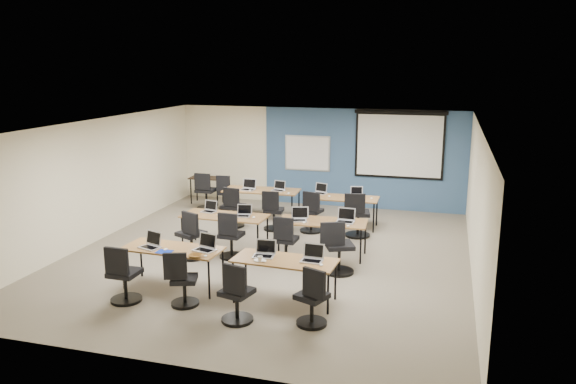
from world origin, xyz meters
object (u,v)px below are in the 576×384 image
(laptop_2, at_px, (264,252))
(laptop_9, at_px, (279,188))
(training_table_back_right, at_px, (343,199))
(training_table_mid_right, at_px, (322,223))
(task_chair_7, at_px, (338,252))
(task_chair_6, at_px, (285,244))
(laptop_10, at_px, (320,191))
(whiteboard, at_px, (307,153))
(task_chair_2, at_px, (236,298))
(laptop_7, at_px, (346,219))
(training_table_front_right, at_px, (285,262))
(task_chair_8, at_px, (233,210))
(task_chair_1, at_px, (182,284))
(training_table_front_left, at_px, (172,250))
(laptop_6, at_px, (299,217))
(laptop_5, at_px, (243,213))
(utility_table, at_px, (207,181))
(task_chair_3, at_px, (312,302))
(task_chair_4, at_px, (191,239))
(spare_chair_a, at_px, (226,195))
(laptop_4, at_px, (209,209))
(task_chair_5, at_px, (231,239))
(spare_chair_b, at_px, (205,194))
(training_table_mid_left, at_px, (225,217))
(projector_screen, at_px, (399,141))
(task_chair_9, at_px, (273,214))
(laptop_1, at_px, (206,246))
(laptop_11, at_px, (356,194))
(task_chair_0, at_px, (123,279))
(laptop_8, at_px, (248,187))
(task_chair_10, at_px, (311,215))
(laptop_3, at_px, (313,257))

(laptop_2, relative_size, laptop_9, 1.09)
(training_table_back_right, distance_m, laptop_9, 1.72)
(training_table_mid_right, xyz_separation_m, task_chair_7, (0.51, -0.95, -0.25))
(task_chair_6, distance_m, laptop_10, 3.15)
(whiteboard, height_order, task_chair_2, whiteboard)
(laptop_7, relative_size, task_chair_7, 0.35)
(whiteboard, height_order, laptop_7, whiteboard)
(training_table_front_right, distance_m, task_chair_8, 4.57)
(task_chair_1, xyz_separation_m, task_chair_7, (2.15, 2.13, 0.05))
(training_table_front_left, bearing_deg, task_chair_8, 98.04)
(laptop_7, bearing_deg, laptop_6, -169.98)
(laptop_5, distance_m, utility_table, 4.28)
(task_chair_1, bearing_deg, task_chair_3, -21.09)
(training_table_back_right, bearing_deg, task_chair_4, -130.08)
(task_chair_3, distance_m, task_chair_6, 2.78)
(training_table_back_right, height_order, spare_chair_a, spare_chair_a)
(task_chair_2, bearing_deg, training_table_front_left, 161.23)
(laptop_4, relative_size, laptop_7, 0.85)
(task_chair_5, relative_size, spare_chair_b, 0.96)
(training_table_mid_left, xyz_separation_m, training_table_mid_right, (2.10, 0.13, -0.00))
(projector_screen, bearing_deg, laptop_9, -150.09)
(laptop_5, bearing_deg, whiteboard, 72.87)
(whiteboard, xyz_separation_m, laptop_7, (1.82, -4.05, -0.65))
(task_chair_5, relative_size, task_chair_9, 1.01)
(task_chair_5, bearing_deg, training_table_back_right, 61.27)
(training_table_front_left, distance_m, training_table_mid_right, 3.23)
(training_table_front_left, distance_m, laptop_1, 0.62)
(training_table_front_right, xyz_separation_m, laptop_11, (0.40, 4.83, 0.11))
(task_chair_5, bearing_deg, task_chair_9, 86.32)
(training_table_front_right, relative_size, laptop_5, 5.48)
(task_chair_0, height_order, laptop_8, laptop_8)
(task_chair_5, bearing_deg, laptop_5, 87.90)
(laptop_7, distance_m, spare_chair_b, 5.12)
(task_chair_0, height_order, task_chair_3, task_chair_0)
(task_chair_9, bearing_deg, laptop_6, -60.99)
(training_table_mid_right, relative_size, laptop_11, 6.03)
(training_table_mid_left, bearing_deg, training_table_front_right, -48.12)
(task_chair_4, bearing_deg, training_table_back_right, 74.58)
(projector_screen, relative_size, laptop_6, 6.83)
(task_chair_7, height_order, laptop_11, task_chair_7)
(task_chair_2, relative_size, laptop_5, 3.14)
(whiteboard, height_order, laptop_1, whiteboard)
(training_table_front_right, height_order, task_chair_0, task_chair_0)
(task_chair_4, xyz_separation_m, spare_chair_a, (-0.84, 3.90, -0.03))
(laptop_10, height_order, task_chair_10, task_chair_10)
(laptop_10, bearing_deg, task_chair_10, -72.30)
(task_chair_1, bearing_deg, whiteboard, 69.68)
(projector_screen, distance_m, utility_table, 5.44)
(laptop_3, height_order, laptop_4, laptop_3)
(training_table_mid_left, xyz_separation_m, task_chair_3, (2.66, -3.07, -0.29))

